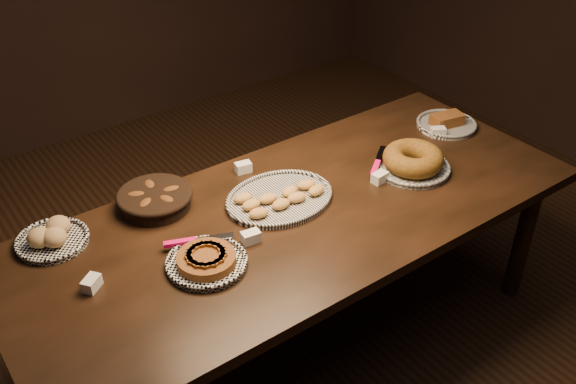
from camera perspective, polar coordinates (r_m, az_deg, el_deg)
ground at (r=3.11m, az=0.85°, el=-12.92°), size 5.00×5.00×0.00m
buffet_table at (r=2.65m, az=0.97°, el=-2.93°), size 2.40×1.00×0.75m
apple_tart_plate at (r=2.34m, az=-7.28°, el=-6.06°), size 0.31×0.32×0.06m
madeleine_platter at (r=2.65m, az=-0.77°, el=-0.53°), size 0.47×0.38×0.05m
bundt_cake_plate at (r=2.89m, az=11.01°, el=2.71°), size 0.38×0.38×0.11m
croissant_basket at (r=2.66m, az=-11.75°, el=-0.53°), size 0.34×0.34×0.08m
bread_roll_plate at (r=2.58m, az=-20.28°, el=-3.77°), size 0.27×0.27×0.09m
loaf_plate at (r=3.30m, az=13.91°, el=5.97°), size 0.30×0.30×0.07m
tent_cards at (r=2.67m, az=0.46°, el=-0.10°), size 1.85×0.49×0.04m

